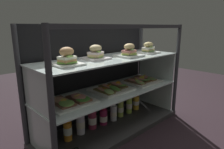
% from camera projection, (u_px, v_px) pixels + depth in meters
% --- Properties ---
extents(ground_plane, '(6.00, 6.00, 0.02)m').
position_uv_depth(ground_plane, '(112.00, 129.00, 1.83)').
color(ground_plane, black).
rests_on(ground_plane, ground).
extents(case_base_deck, '(1.41, 0.51, 0.04)m').
position_uv_depth(case_base_deck, '(112.00, 126.00, 1.82)').
color(case_base_deck, '#323131').
rests_on(case_base_deck, ground).
extents(case_frame, '(1.41, 0.51, 0.94)m').
position_uv_depth(case_frame, '(102.00, 72.00, 1.80)').
color(case_frame, '#333338').
rests_on(case_frame, ground).
extents(riser_lower_tier, '(1.34, 0.43, 0.31)m').
position_uv_depth(riser_lower_tier, '(112.00, 108.00, 1.78)').
color(riser_lower_tier, silver).
rests_on(riser_lower_tier, case_base_deck).
extents(shelf_lower_glass, '(1.36, 0.45, 0.01)m').
position_uv_depth(shelf_lower_glass, '(112.00, 91.00, 1.74)').
color(shelf_lower_glass, silver).
rests_on(shelf_lower_glass, riser_lower_tier).
extents(riser_upper_tier, '(1.34, 0.43, 0.28)m').
position_uv_depth(riser_upper_tier, '(112.00, 75.00, 1.71)').
color(riser_upper_tier, silver).
rests_on(riser_upper_tier, shelf_lower_glass).
extents(shelf_upper_glass, '(1.36, 0.45, 0.01)m').
position_uv_depth(shelf_upper_glass, '(112.00, 58.00, 1.67)').
color(shelf_upper_glass, silver).
rests_on(shelf_upper_glass, riser_upper_tier).
extents(plated_roll_sandwich_right_of_center, '(0.19, 0.19, 0.12)m').
position_uv_depth(plated_roll_sandwich_right_of_center, '(67.00, 58.00, 1.34)').
color(plated_roll_sandwich_right_of_center, white).
rests_on(plated_roll_sandwich_right_of_center, shelf_upper_glass).
extents(plated_roll_sandwich_center, '(0.19, 0.19, 0.12)m').
position_uv_depth(plated_roll_sandwich_center, '(96.00, 54.00, 1.58)').
color(plated_roll_sandwich_center, white).
rests_on(plated_roll_sandwich_center, shelf_upper_glass).
extents(plated_roll_sandwich_left_of_center, '(0.20, 0.20, 0.12)m').
position_uv_depth(plated_roll_sandwich_left_of_center, '(129.00, 52.00, 1.72)').
color(plated_roll_sandwich_left_of_center, white).
rests_on(plated_roll_sandwich_left_of_center, shelf_upper_glass).
extents(plated_roll_sandwich_near_left_corner, '(0.18, 0.18, 0.11)m').
position_uv_depth(plated_roll_sandwich_near_left_corner, '(148.00, 49.00, 1.95)').
color(plated_roll_sandwich_near_left_corner, white).
rests_on(plated_roll_sandwich_near_left_corner, shelf_upper_glass).
extents(open_sandwich_tray_near_right_corner, '(0.34, 0.29, 0.06)m').
position_uv_depth(open_sandwich_tray_near_right_corner, '(71.00, 101.00, 1.46)').
color(open_sandwich_tray_near_right_corner, white).
rests_on(open_sandwich_tray_near_right_corner, shelf_lower_glass).
extents(open_sandwich_tray_mid_right, '(0.34, 0.29, 0.06)m').
position_uv_depth(open_sandwich_tray_mid_right, '(111.00, 89.00, 1.74)').
color(open_sandwich_tray_mid_right, white).
rests_on(open_sandwich_tray_mid_right, shelf_lower_glass).
extents(open_sandwich_tray_right_of_center, '(0.34, 0.29, 0.06)m').
position_uv_depth(open_sandwich_tray_right_of_center, '(142.00, 80.00, 2.01)').
color(open_sandwich_tray_right_of_center, white).
rests_on(open_sandwich_tray_right_of_center, shelf_lower_glass).
extents(juice_bottle_near_post, '(0.06, 0.06, 0.25)m').
position_uv_depth(juice_bottle_near_post, '(52.00, 133.00, 1.47)').
color(juice_bottle_near_post, white).
rests_on(juice_bottle_near_post, case_base_deck).
extents(juice_bottle_front_left_end, '(0.07, 0.07, 0.20)m').
position_uv_depth(juice_bottle_front_left_end, '(68.00, 130.00, 1.55)').
color(juice_bottle_front_left_end, orange).
rests_on(juice_bottle_front_left_end, case_base_deck).
extents(juice_bottle_front_middle, '(0.07, 0.07, 0.25)m').
position_uv_depth(juice_bottle_front_middle, '(80.00, 122.00, 1.64)').
color(juice_bottle_front_middle, white).
rests_on(juice_bottle_front_middle, case_base_deck).
extents(juice_bottle_front_fourth, '(0.07, 0.07, 0.25)m').
position_uv_depth(juice_bottle_front_fourth, '(92.00, 118.00, 1.72)').
color(juice_bottle_front_fourth, '#8E2B45').
rests_on(juice_bottle_front_fourth, case_base_deck).
extents(juice_bottle_front_second, '(0.07, 0.07, 0.19)m').
position_uv_depth(juice_bottle_front_second, '(103.00, 117.00, 1.80)').
color(juice_bottle_front_second, '#92204B').
rests_on(juice_bottle_front_second, case_base_deck).
extents(juice_bottle_back_right, '(0.06, 0.06, 0.20)m').
position_uv_depth(juice_bottle_back_right, '(114.00, 112.00, 1.88)').
color(juice_bottle_back_right, white).
rests_on(juice_bottle_back_right, case_base_deck).
extents(juice_bottle_back_center, '(0.06, 0.06, 0.22)m').
position_uv_depth(juice_bottle_back_center, '(121.00, 108.00, 1.96)').
color(juice_bottle_back_center, '#B5C853').
rests_on(juice_bottle_back_center, case_base_deck).
extents(juice_bottle_tucked_behind, '(0.06, 0.06, 0.24)m').
position_uv_depth(juice_bottle_tucked_behind, '(129.00, 104.00, 2.04)').
color(juice_bottle_tucked_behind, '#B3D74F').
rests_on(juice_bottle_tucked_behind, case_base_deck).
extents(juice_bottle_front_right_end, '(0.07, 0.07, 0.20)m').
position_uv_depth(juice_bottle_front_right_end, '(136.00, 102.00, 2.13)').
color(juice_bottle_front_right_end, gold).
rests_on(juice_bottle_front_right_end, case_base_deck).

